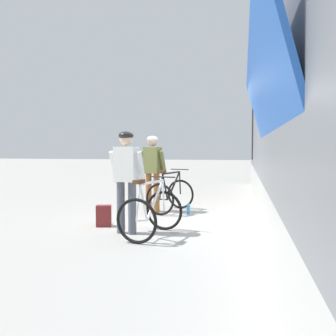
{
  "coord_description": "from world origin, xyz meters",
  "views": [
    {
      "loc": [
        0.94,
        -7.02,
        1.46
      ],
      "look_at": [
        -0.65,
        0.46,
        1.05
      ],
      "focal_mm": 37.99,
      "sensor_mm": 36.0,
      "label": 1
    }
  ],
  "objects_px": {
    "bicycle_near_white": "(151,213)",
    "water_bottle_by_the_backpack": "(104,218)",
    "backpack_on_platform": "(104,216)",
    "cyclist_far_in_olive": "(153,166)",
    "bicycle_far_black": "(171,195)",
    "cyclist_near_in_white": "(126,173)",
    "water_bottle_near_the_bikes": "(188,209)"
  },
  "relations": [
    {
      "from": "cyclist_near_in_white",
      "to": "backpack_on_platform",
      "type": "distance_m",
      "value": 1.14
    },
    {
      "from": "bicycle_far_black",
      "to": "backpack_on_platform",
      "type": "height_order",
      "value": "bicycle_far_black"
    },
    {
      "from": "water_bottle_by_the_backpack",
      "to": "cyclist_far_in_olive",
      "type": "bearing_deg",
      "value": 69.39
    },
    {
      "from": "backpack_on_platform",
      "to": "water_bottle_near_the_bikes",
      "type": "xyz_separation_m",
      "value": [
        1.38,
        1.56,
        -0.08
      ]
    },
    {
      "from": "water_bottle_near_the_bikes",
      "to": "water_bottle_by_the_backpack",
      "type": "relative_size",
      "value": 1.04
    },
    {
      "from": "bicycle_near_white",
      "to": "cyclist_near_in_white",
      "type": "bearing_deg",
      "value": 165.58
    },
    {
      "from": "bicycle_near_white",
      "to": "backpack_on_platform",
      "type": "xyz_separation_m",
      "value": [
        -1.07,
        0.56,
        -0.2
      ]
    },
    {
      "from": "bicycle_near_white",
      "to": "backpack_on_platform",
      "type": "height_order",
      "value": "bicycle_near_white"
    },
    {
      "from": "bicycle_far_black",
      "to": "water_bottle_by_the_backpack",
      "type": "distance_m",
      "value": 1.9
    },
    {
      "from": "cyclist_near_in_white",
      "to": "water_bottle_near_the_bikes",
      "type": "relative_size",
      "value": 7.66
    },
    {
      "from": "cyclist_near_in_white",
      "to": "water_bottle_by_the_backpack",
      "type": "relative_size",
      "value": 7.94
    },
    {
      "from": "cyclist_near_in_white",
      "to": "backpack_on_platform",
      "type": "bearing_deg",
      "value": 143.71
    },
    {
      "from": "cyclist_near_in_white",
      "to": "cyclist_far_in_olive",
      "type": "relative_size",
      "value": 1.0
    },
    {
      "from": "water_bottle_near_the_bikes",
      "to": "bicycle_near_white",
      "type": "bearing_deg",
      "value": -98.15
    },
    {
      "from": "bicycle_near_white",
      "to": "backpack_on_platform",
      "type": "distance_m",
      "value": 1.23
    },
    {
      "from": "backpack_on_platform",
      "to": "water_bottle_by_the_backpack",
      "type": "relative_size",
      "value": 1.8
    },
    {
      "from": "cyclist_near_in_white",
      "to": "water_bottle_near_the_bikes",
      "type": "bearing_deg",
      "value": 68.92
    },
    {
      "from": "cyclist_far_in_olive",
      "to": "bicycle_near_white",
      "type": "height_order",
      "value": "cyclist_far_in_olive"
    },
    {
      "from": "cyclist_far_in_olive",
      "to": "bicycle_far_black",
      "type": "height_order",
      "value": "cyclist_far_in_olive"
    },
    {
      "from": "cyclist_near_in_white",
      "to": "cyclist_far_in_olive",
      "type": "bearing_deg",
      "value": 92.59
    },
    {
      "from": "water_bottle_by_the_backpack",
      "to": "bicycle_near_white",
      "type": "bearing_deg",
      "value": -33.43
    },
    {
      "from": "bicycle_near_white",
      "to": "water_bottle_by_the_backpack",
      "type": "relative_size",
      "value": 5.38
    },
    {
      "from": "cyclist_far_in_olive",
      "to": "backpack_on_platform",
      "type": "xyz_separation_m",
      "value": [
        -0.51,
        -1.73,
        -0.85
      ]
    },
    {
      "from": "cyclist_far_in_olive",
      "to": "water_bottle_by_the_backpack",
      "type": "xyz_separation_m",
      "value": [
        -0.58,
        -1.54,
        -0.94
      ]
    },
    {
      "from": "backpack_on_platform",
      "to": "bicycle_near_white",
      "type": "bearing_deg",
      "value": -45.48
    },
    {
      "from": "backpack_on_platform",
      "to": "water_bottle_near_the_bikes",
      "type": "relative_size",
      "value": 1.74
    },
    {
      "from": "cyclist_far_in_olive",
      "to": "bicycle_far_black",
      "type": "bearing_deg",
      "value": 7.33
    },
    {
      "from": "cyclist_near_in_white",
      "to": "bicycle_far_black",
      "type": "distance_m",
      "value": 2.34
    },
    {
      "from": "bicycle_far_black",
      "to": "water_bottle_near_the_bikes",
      "type": "height_order",
      "value": "bicycle_far_black"
    },
    {
      "from": "bicycle_near_white",
      "to": "water_bottle_near_the_bikes",
      "type": "height_order",
      "value": "bicycle_near_white"
    },
    {
      "from": "bicycle_far_black",
      "to": "backpack_on_platform",
      "type": "distance_m",
      "value": 2.02
    },
    {
      "from": "cyclist_far_in_olive",
      "to": "water_bottle_near_the_bikes",
      "type": "distance_m",
      "value": 1.29
    }
  ]
}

